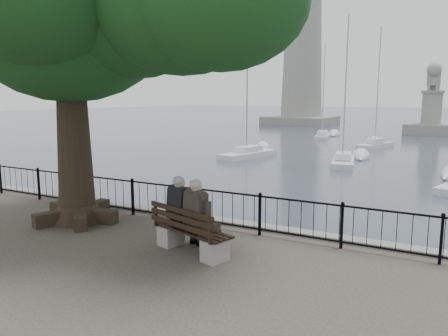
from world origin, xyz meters
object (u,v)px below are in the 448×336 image
Objects in this scene: person_right at (202,220)px; lighthouse at (303,40)px; bench at (190,237)px; person_left at (185,215)px; tree at (93,3)px; lion_monument at (431,117)px.

lighthouse is (-18.45, 61.34, 11.57)m from person_right.
person_left is at bearing 143.01° from bench.
person_left reaches higher than bench.
tree is 62.74m from lighthouse.
tree is (-3.04, 0.60, 4.90)m from person_left.
lion_monument is (1.82, 49.32, 0.72)m from bench.
person_left is at bearing -73.67° from lighthouse.
person_left is 0.16× the size of tree.
person_left is at bearing -92.42° from lion_monument.
bench is 0.20× the size of tree.
lighthouse reaches higher than tree.
lion_monument reaches higher than bench.
lighthouse is at bearing 106.50° from bench.
person_left is at bearing 164.05° from person_right.
tree is (-3.30, 0.79, 5.31)m from bench.
lighthouse is (-17.92, 61.19, 11.57)m from person_left.
lighthouse reaches higher than lion_monument.
person_right reaches higher than bench.
person_right is at bearing -73.25° from lighthouse.
tree is (-3.57, 0.75, 4.90)m from person_right.
lion_monument is at bearing 88.20° from person_right.
tree is 1.26× the size of lion_monument.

